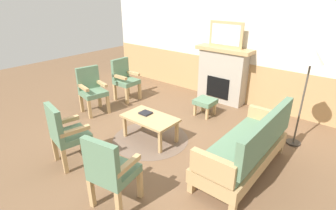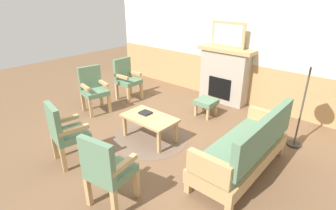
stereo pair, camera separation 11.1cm
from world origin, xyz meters
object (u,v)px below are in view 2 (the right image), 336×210
(footstool, at_px, (206,103))
(armchair_front_left, at_px, (106,168))
(coffee_table, at_px, (150,120))
(floor_lamp_by_couch, at_px, (312,63))
(framed_picture, at_px, (228,35))
(fireplace, at_px, (224,75))
(armchair_by_window_left, at_px, (126,77))
(armchair_near_fireplace, at_px, (93,88))
(book_on_table, at_px, (145,113))
(armchair_front_center, at_px, (65,131))
(couch, at_px, (245,149))

(footstool, xyz_separation_m, armchair_front_left, (0.51, -2.92, 0.25))
(coffee_table, height_order, floor_lamp_by_couch, floor_lamp_by_couch)
(framed_picture, relative_size, footstool, 2.00)
(armchair_front_left, bearing_deg, framed_picture, 99.58)
(fireplace, xyz_separation_m, coffee_table, (-0.07, -2.40, -0.27))
(armchair_by_window_left, bearing_deg, armchair_near_fireplace, -89.42)
(framed_picture, distance_m, armchair_front_left, 4.04)
(framed_picture, bearing_deg, armchair_front_left, -80.42)
(fireplace, relative_size, footstool, 3.25)
(book_on_table, relative_size, footstool, 0.49)
(armchair_front_left, bearing_deg, book_on_table, 120.15)
(armchair_front_left, relative_size, armchair_front_center, 1.00)
(footstool, bearing_deg, armchair_by_window_left, -167.37)
(book_on_table, xyz_separation_m, armchair_front_center, (-0.33, -1.35, 0.08))
(fireplace, bearing_deg, armchair_near_fireplace, -128.43)
(fireplace, xyz_separation_m, couch, (1.61, -2.20, -0.26))
(coffee_table, height_order, footstool, coffee_table)
(armchair_near_fireplace, bearing_deg, fireplace, 51.57)
(framed_picture, height_order, armchair_front_center, framed_picture)
(book_on_table, bearing_deg, coffee_table, -17.36)
(framed_picture, relative_size, floor_lamp_by_couch, 0.48)
(floor_lamp_by_couch, bearing_deg, armchair_front_center, -132.00)
(footstool, bearing_deg, framed_picture, 98.43)
(framed_picture, height_order, couch, framed_picture)
(fireplace, height_order, book_on_table, fireplace)
(coffee_table, relative_size, armchair_near_fireplace, 0.98)
(armchair_by_window_left, distance_m, armchair_front_center, 2.66)
(coffee_table, distance_m, footstool, 1.48)
(armchair_front_center, xyz_separation_m, floor_lamp_by_couch, (2.50, 2.78, 0.91))
(framed_picture, xyz_separation_m, coffee_table, (-0.07, -2.40, -1.17))
(armchair_front_center, bearing_deg, armchair_near_fireplace, 132.99)
(coffee_table, relative_size, armchair_front_left, 0.98)
(framed_picture, bearing_deg, armchair_front_center, -98.45)
(fireplace, height_order, armchair_near_fireplace, fireplace)
(book_on_table, bearing_deg, armchair_by_window_left, 149.17)
(coffee_table, bearing_deg, floor_lamp_by_couch, 36.03)
(framed_picture, distance_m, armchair_by_window_left, 2.53)
(framed_picture, bearing_deg, couch, -53.88)
(fireplace, distance_m, book_on_table, 2.37)
(armchair_near_fireplace, distance_m, armchair_front_center, 1.89)
(couch, bearing_deg, framed_picture, 126.12)
(fireplace, xyz_separation_m, armchair_near_fireplace, (-1.84, -2.32, -0.11))
(armchair_by_window_left, bearing_deg, fireplace, 36.74)
(armchair_front_center, bearing_deg, framed_picture, 81.55)
(armchair_front_center, bearing_deg, armchair_front_left, -7.02)
(coffee_table, bearing_deg, couch, 6.68)
(book_on_table, relative_size, armchair_front_left, 0.20)
(footstool, bearing_deg, book_on_table, -104.17)
(floor_lamp_by_couch, bearing_deg, armchair_near_fireplace, -159.83)
(armchair_front_left, distance_m, armchair_front_center, 1.21)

